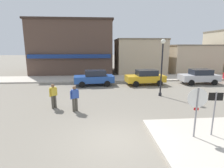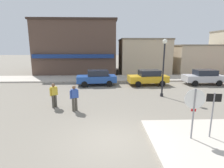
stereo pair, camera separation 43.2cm
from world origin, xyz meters
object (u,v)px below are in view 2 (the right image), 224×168
at_px(lamp_post, 164,59).
at_px(pedestrian_crossing_near, 74,97).
at_px(parked_car_third, 204,77).
at_px(pedestrian_crossing_far, 54,95).
at_px(parked_car_nearest, 97,77).
at_px(parked_car_second, 148,77).
at_px(stop_sign, 194,107).
at_px(one_way_sign, 213,111).

xyz_separation_m(lamp_post, pedestrian_crossing_near, (-6.43, -3.01, -2.09)).
xyz_separation_m(parked_car_third, pedestrian_crossing_far, (-13.65, -6.62, 0.06)).
distance_m(parked_car_nearest, parked_car_second, 5.30).
xyz_separation_m(lamp_post, parked_car_nearest, (-5.41, 4.37, -2.15)).
height_order(lamp_post, parked_car_third, lamp_post).
bearing_deg(pedestrian_crossing_near, parked_car_third, 30.88).
bearing_deg(parked_car_second, parked_car_third, 0.84).
bearing_deg(stop_sign, one_way_sign, 5.79).
relative_size(pedestrian_crossing_near, pedestrian_crossing_far, 1.00).
relative_size(parked_car_third, pedestrian_crossing_near, 2.49).
distance_m(pedestrian_crossing_near, pedestrian_crossing_far, 1.59).
bearing_deg(pedestrian_crossing_near, parked_car_nearest, 82.08).
distance_m(one_way_sign, parked_car_third, 12.50).
bearing_deg(pedestrian_crossing_near, parked_car_second, 48.80).
relative_size(lamp_post, pedestrian_crossing_far, 2.82).
bearing_deg(lamp_post, one_way_sign, -90.79).
distance_m(stop_sign, pedestrian_crossing_near, 6.71).
bearing_deg(parked_car_third, lamp_post, -143.36).
height_order(one_way_sign, pedestrian_crossing_far, one_way_sign).
relative_size(stop_sign, parked_car_second, 0.56).
bearing_deg(pedestrian_crossing_near, pedestrian_crossing_far, 154.45).
relative_size(stop_sign, parked_car_nearest, 0.55).
relative_size(lamp_post, parked_car_second, 1.10).
xyz_separation_m(parked_car_nearest, parked_car_third, (11.19, -0.07, 0.00)).
bearing_deg(one_way_sign, parked_car_third, 61.93).
xyz_separation_m(parked_car_second, pedestrian_crossing_near, (-6.32, -7.22, 0.06)).
bearing_deg(parked_car_third, one_way_sign, -118.07).
xyz_separation_m(parked_car_nearest, pedestrian_crossing_far, (-2.46, -6.69, 0.06)).
height_order(stop_sign, pedestrian_crossing_far, stop_sign).
height_order(one_way_sign, pedestrian_crossing_near, one_way_sign).
bearing_deg(pedestrian_crossing_far, pedestrian_crossing_near, -25.55).
bearing_deg(parked_car_third, pedestrian_crossing_near, -149.12).
bearing_deg(one_way_sign, lamp_post, 89.21).
bearing_deg(stop_sign, pedestrian_crossing_far, 147.06).
distance_m(stop_sign, lamp_post, 7.02).
bearing_deg(one_way_sign, parked_car_second, 90.09).
bearing_deg(lamp_post, pedestrian_crossing_near, -154.96).
bearing_deg(parked_car_second, pedestrian_crossing_far, -139.89).
bearing_deg(pedestrian_crossing_far, lamp_post, 16.42).
xyz_separation_m(stop_sign, parked_car_second, (0.83, 11.02, -0.71)).
xyz_separation_m(lamp_post, parked_car_third, (5.79, 4.30, -2.15)).
bearing_deg(one_way_sign, pedestrian_crossing_near, 149.61).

